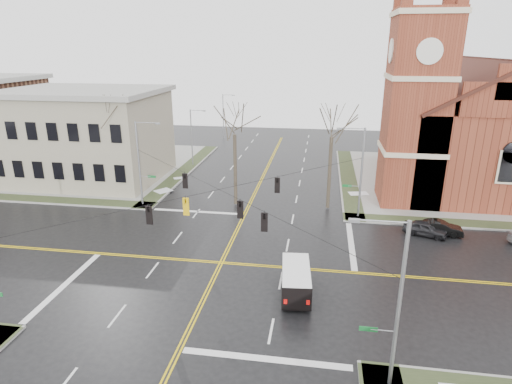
# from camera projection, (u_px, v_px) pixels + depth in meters

# --- Properties ---
(ground) EXTENTS (120.00, 120.00, 0.00)m
(ground) POSITION_uv_depth(u_px,v_px,m) (221.00, 263.00, 34.28)
(ground) COLOR black
(ground) RESTS_ON ground
(sidewalks) EXTENTS (80.00, 80.00, 0.17)m
(sidewalks) POSITION_uv_depth(u_px,v_px,m) (221.00, 262.00, 34.25)
(sidewalks) COLOR gray
(sidewalks) RESTS_ON ground
(road_markings) EXTENTS (100.00, 100.00, 0.01)m
(road_markings) POSITION_uv_depth(u_px,v_px,m) (221.00, 263.00, 34.28)
(road_markings) COLOR gold
(road_markings) RESTS_ON ground
(church) EXTENTS (24.28, 27.48, 27.50)m
(church) POSITION_uv_depth(u_px,v_px,m) (469.00, 117.00, 51.12)
(church) COLOR maroon
(church) RESTS_ON ground
(civic_building_a) EXTENTS (18.00, 14.00, 11.00)m
(civic_building_a) POSITION_uv_depth(u_px,v_px,m) (88.00, 137.00, 54.39)
(civic_building_a) COLOR gray
(civic_building_a) RESTS_ON ground
(signal_pole_ne) EXTENTS (2.75, 0.22, 9.00)m
(signal_pole_ne) POSITION_uv_depth(u_px,v_px,m) (360.00, 170.00, 41.78)
(signal_pole_ne) COLOR gray
(signal_pole_ne) RESTS_ON ground
(signal_pole_nw) EXTENTS (2.75, 0.22, 9.00)m
(signal_pole_nw) POSITION_uv_depth(u_px,v_px,m) (140.00, 161.00, 45.07)
(signal_pole_nw) COLOR gray
(signal_pole_nw) RESTS_ON ground
(signal_pole_se) EXTENTS (2.75, 0.22, 9.00)m
(signal_pole_se) POSITION_uv_depth(u_px,v_px,m) (396.00, 302.00, 20.28)
(signal_pole_se) COLOR gray
(signal_pole_se) RESTS_ON ground
(span_wires) EXTENTS (23.02, 23.02, 0.03)m
(span_wires) POSITION_uv_depth(u_px,v_px,m) (219.00, 189.00, 32.27)
(span_wires) COLOR black
(span_wires) RESTS_ON ground
(traffic_signals) EXTENTS (8.21, 8.26, 1.30)m
(traffic_signals) POSITION_uv_depth(u_px,v_px,m) (217.00, 202.00, 31.89)
(traffic_signals) COLOR black
(traffic_signals) RESTS_ON ground
(streetlight_north_a) EXTENTS (2.30, 0.20, 8.00)m
(streetlight_north_a) POSITION_uv_depth(u_px,v_px,m) (192.00, 135.00, 60.56)
(streetlight_north_a) COLOR gray
(streetlight_north_a) RESTS_ON ground
(streetlight_north_b) EXTENTS (2.30, 0.20, 8.00)m
(streetlight_north_b) POSITION_uv_depth(u_px,v_px,m) (224.00, 114.00, 79.25)
(streetlight_north_b) COLOR gray
(streetlight_north_b) RESTS_ON ground
(cargo_van) EXTENTS (2.38, 5.16, 1.90)m
(cargo_van) POSITION_uv_depth(u_px,v_px,m) (296.00, 278.00, 29.87)
(cargo_van) COLOR white
(cargo_van) RESTS_ON ground
(parked_car_a) EXTENTS (4.15, 2.81, 1.31)m
(parked_car_a) POSITION_uv_depth(u_px,v_px,m) (425.00, 229.00, 39.05)
(parked_car_a) COLOR black
(parked_car_a) RESTS_ON ground
(parked_car_b) EXTENTS (4.09, 1.82, 1.31)m
(parked_car_b) POSITION_uv_depth(u_px,v_px,m) (440.00, 228.00, 39.23)
(parked_car_b) COLOR black
(parked_car_b) RESTS_ON ground
(tree_nw_far) EXTENTS (4.00, 4.00, 12.14)m
(tree_nw_far) POSITION_uv_depth(u_px,v_px,m) (115.00, 121.00, 45.98)
(tree_nw_far) COLOR #312A1F
(tree_nw_far) RESTS_ON ground
(tree_nw_near) EXTENTS (4.00, 4.00, 11.44)m
(tree_nw_near) POSITION_uv_depth(u_px,v_px,m) (235.00, 130.00, 44.08)
(tree_nw_near) COLOR #312A1F
(tree_nw_near) RESTS_ON ground
(tree_ne) EXTENTS (4.00, 4.00, 11.42)m
(tree_ne) POSITION_uv_depth(u_px,v_px,m) (332.00, 132.00, 42.97)
(tree_ne) COLOR #312A1F
(tree_ne) RESTS_ON ground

